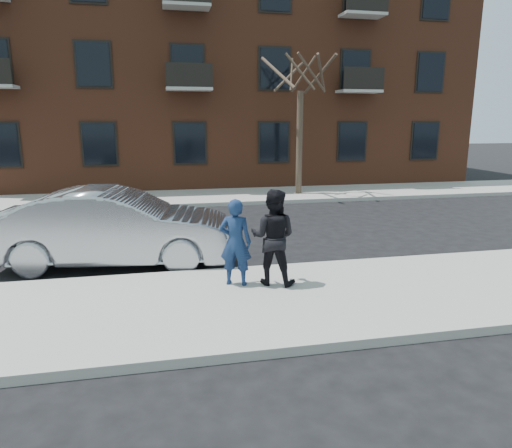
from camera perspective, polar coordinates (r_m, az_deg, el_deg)
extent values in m
plane|color=black|center=(8.22, -2.45, -9.93)|extent=(100.00, 100.00, 0.00)
cube|color=#999691|center=(7.97, -2.15, -10.11)|extent=(50.00, 3.50, 0.15)
cube|color=#999691|center=(9.63, -3.97, -6.00)|extent=(50.00, 0.10, 0.15)
cube|color=#999691|center=(19.03, -8.01, 3.32)|extent=(50.00, 3.50, 0.15)
cube|color=#999691|center=(17.26, -7.59, 2.36)|extent=(50.00, 0.10, 0.15)
cube|color=brown|center=(25.84, -4.86, 19.06)|extent=(24.00, 10.00, 12.00)
cube|color=black|center=(21.39, -29.24, 8.60)|extent=(1.30, 0.06, 1.70)
cube|color=black|center=(21.08, 2.28, 10.16)|extent=(1.30, 0.06, 1.70)
cube|color=black|center=(24.08, 20.38, 9.72)|extent=(1.30, 0.06, 1.70)
cube|color=black|center=(21.17, 2.36, 18.84)|extent=(1.30, 0.06, 1.70)
cube|color=black|center=(24.16, 20.99, 17.30)|extent=(1.30, 0.06, 1.70)
cylinder|color=#372920|center=(19.37, 5.44, 10.03)|extent=(0.26, 0.26, 4.20)
imported|color=#999BA3|center=(10.56, -17.10, -0.44)|extent=(5.40, 2.49, 1.72)
imported|color=navy|center=(8.47, -2.58, -2.29)|extent=(0.70, 0.58, 1.64)
cube|color=black|center=(8.58, -2.66, 1.27)|extent=(0.11, 0.14, 0.08)
imported|color=black|center=(8.51, 2.15, -1.65)|extent=(1.09, 0.99, 1.80)
cube|color=black|center=(8.68, 1.43, -0.41)|extent=(0.10, 0.15, 0.06)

